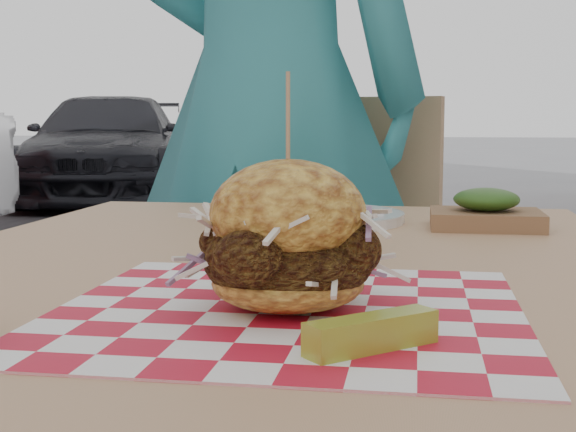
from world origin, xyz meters
name	(u,v)px	position (x,y,z in m)	size (l,w,h in m)	color
diner	(266,95)	(-0.44, 0.59, 0.95)	(0.69, 0.46, 1.90)	teal
car_dark	(110,147)	(-3.60, 7.61, 0.58)	(1.64, 4.03, 1.17)	black
patio_table	(264,343)	(-0.27, -0.33, 0.67)	(0.80, 1.20, 0.75)	tan
patio_chair	(358,274)	(-0.25, 0.67, 0.55)	(0.51, 0.51, 0.95)	tan
paper_liner	(288,310)	(-0.22, -0.51, 0.75)	(0.36, 0.36, 0.00)	red
sandwich	(288,245)	(-0.22, -0.51, 0.80)	(0.16, 0.16, 0.18)	gold
pickle_spear	(372,333)	(-0.14, -0.61, 0.76)	(0.10, 0.02, 0.02)	#9A9C2D
place_setting	(312,217)	(-0.27, 0.05, 0.76)	(0.27, 0.27, 0.02)	white
kraft_tray	(486,212)	(-0.02, 0.01, 0.77)	(0.15, 0.12, 0.06)	brown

